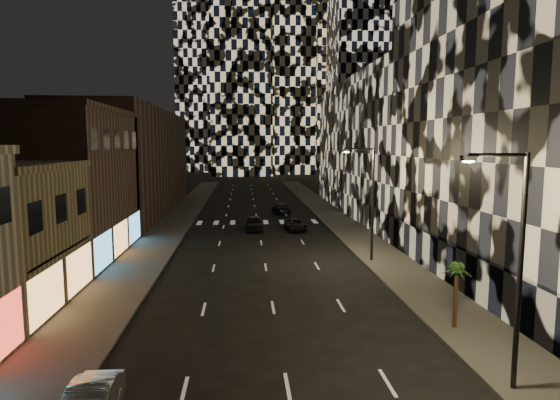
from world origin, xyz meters
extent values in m
cube|color=#47443F|center=(-10.00, 50.00, 0.07)|extent=(4.00, 120.00, 0.15)
cube|color=#47443F|center=(10.00, 50.00, 0.07)|extent=(4.00, 120.00, 0.15)
cube|color=#4C4C47|center=(-7.90, 50.00, 0.07)|extent=(0.20, 120.00, 0.15)
cube|color=#4C4C47|center=(7.90, 50.00, 0.07)|extent=(0.20, 120.00, 0.15)
cube|color=#493229|center=(-17.00, 33.50, 6.00)|extent=(10.00, 15.00, 12.00)
cube|color=#493229|center=(-17.00, 60.00, 7.00)|extent=(10.00, 40.00, 14.00)
cube|color=#383838|center=(12.30, 24.50, 1.50)|extent=(0.60, 25.00, 3.00)
cube|color=#232326|center=(20.00, 57.00, 9.00)|extent=(16.00, 40.00, 18.00)
cube|color=black|center=(35.00, 135.00, 50.00)|extent=(20.00, 20.00, 100.00)
cube|color=black|center=(-2.00, 140.00, 47.50)|extent=(18.00, 18.00, 95.00)
cylinder|color=black|center=(8.60, 10.00, 4.65)|extent=(0.20, 0.20, 9.00)
cylinder|color=black|center=(7.50, 10.00, 9.05)|extent=(2.20, 0.14, 0.14)
cube|color=black|center=(6.40, 10.00, 8.93)|extent=(0.50, 0.25, 0.18)
cube|color=#FFEAB2|center=(6.40, 10.00, 8.81)|extent=(0.35, 0.18, 0.06)
cylinder|color=black|center=(8.60, 30.00, 4.65)|extent=(0.20, 0.20, 9.00)
cylinder|color=black|center=(7.50, 30.00, 9.05)|extent=(2.20, 0.14, 0.14)
cube|color=black|center=(6.40, 30.00, 8.93)|extent=(0.50, 0.25, 0.18)
cube|color=#FFEAB2|center=(6.40, 30.00, 8.81)|extent=(0.35, 0.18, 0.06)
imported|color=black|center=(-0.50, 44.78, 0.78)|extent=(1.87, 4.57, 1.55)
imported|color=black|center=(3.50, 56.98, 0.71)|extent=(2.49, 5.10, 1.43)
imported|color=black|center=(4.00, 44.29, 0.61)|extent=(2.24, 4.52, 1.23)
cylinder|color=#47331E|center=(9.04, 15.98, 1.60)|extent=(0.22, 0.22, 2.90)
sphere|color=#254819|center=(9.04, 15.98, 3.18)|extent=(0.63, 0.63, 0.63)
cone|color=#254819|center=(9.26, 16.04, 3.14)|extent=(1.28, 0.54, 0.77)
cone|color=#254819|center=(9.14, 16.19, 3.14)|extent=(0.76, 1.25, 0.77)
cone|color=#254819|center=(8.94, 16.19, 3.14)|extent=(0.79, 1.24, 0.77)
cone|color=#254819|center=(8.82, 16.03, 3.14)|extent=(1.28, 0.51, 0.77)
cone|color=#254819|center=(8.87, 15.84, 3.14)|extent=(1.13, 0.99, 0.77)
cone|color=#254819|center=(9.04, 15.76, 3.14)|extent=(0.27, 1.26, 0.77)
cone|color=#254819|center=(9.22, 15.85, 3.14)|extent=(1.15, 0.97, 0.77)
camera|label=1|loc=(-1.64, -6.20, 9.43)|focal=30.00mm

